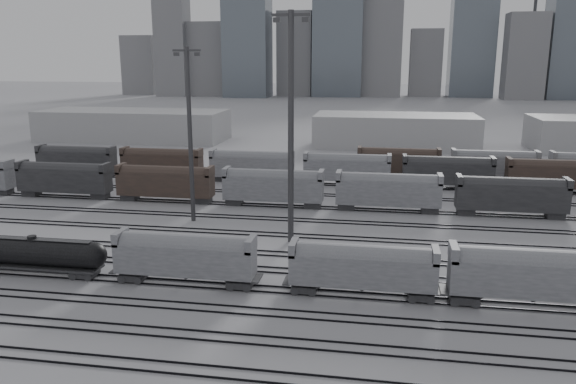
% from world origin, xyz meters
% --- Properties ---
extents(ground, '(900.00, 900.00, 0.00)m').
position_xyz_m(ground, '(0.00, 0.00, 0.00)').
color(ground, silver).
rests_on(ground, ground).
extents(tracks, '(220.00, 71.50, 0.16)m').
position_xyz_m(tracks, '(0.00, 17.50, 0.08)').
color(tracks, black).
rests_on(tracks, ground).
extents(tank_car_b, '(15.95, 2.66, 3.94)m').
position_xyz_m(tank_car_b, '(-28.01, 1.00, 2.28)').
color(tank_car_b, '#242527').
rests_on(tank_car_b, ground).
extents(hopper_car_a, '(13.92, 2.76, 4.98)m').
position_xyz_m(hopper_car_a, '(-11.72, 1.00, 3.07)').
color(hopper_car_a, '#242527').
rests_on(hopper_car_a, ground).
extents(hopper_car_b, '(13.62, 2.71, 4.87)m').
position_xyz_m(hopper_car_b, '(5.51, 1.00, 3.01)').
color(hopper_car_b, '#242527').
rests_on(hopper_car_b, ground).
extents(hopper_car_c, '(14.90, 2.96, 5.33)m').
position_xyz_m(hopper_car_c, '(20.65, 1.00, 3.29)').
color(hopper_car_c, '#242527').
rests_on(hopper_car_c, ground).
extents(light_mast_b, '(3.71, 0.59, 23.17)m').
position_xyz_m(light_mast_b, '(-18.32, 22.48, 12.29)').
color(light_mast_b, '#3B3B3D').
rests_on(light_mast_b, ground).
extents(light_mast_c, '(4.31, 0.69, 26.96)m').
position_xyz_m(light_mast_c, '(-3.66, 15.74, 14.30)').
color(light_mast_c, '#3B3B3D').
rests_on(light_mast_c, ground).
extents(bg_string_near, '(151.00, 3.00, 5.60)m').
position_xyz_m(bg_string_near, '(8.00, 32.00, 2.80)').
color(bg_string_near, gray).
rests_on(bg_string_near, ground).
extents(bg_string_mid, '(151.00, 3.00, 5.60)m').
position_xyz_m(bg_string_mid, '(18.00, 48.00, 2.80)').
color(bg_string_mid, '#242527').
rests_on(bg_string_mid, ground).
extents(bg_string_far, '(66.00, 3.00, 5.60)m').
position_xyz_m(bg_string_far, '(35.50, 56.00, 2.80)').
color(bg_string_far, '#45342C').
rests_on(bg_string_far, ground).
extents(warehouse_left, '(50.00, 18.00, 8.00)m').
position_xyz_m(warehouse_left, '(-60.00, 95.00, 4.00)').
color(warehouse_left, '#ACACAF').
rests_on(warehouse_left, ground).
extents(warehouse_mid, '(40.00, 18.00, 8.00)m').
position_xyz_m(warehouse_mid, '(10.00, 95.00, 4.00)').
color(warehouse_mid, '#ACACAF').
rests_on(warehouse_mid, ground).
extents(skyline, '(316.00, 22.40, 95.00)m').
position_xyz_m(skyline, '(10.84, 280.00, 34.73)').
color(skyline, gray).
rests_on(skyline, ground).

